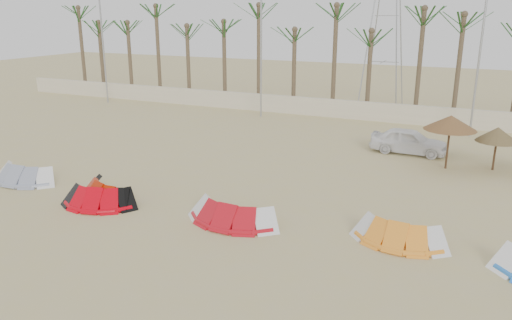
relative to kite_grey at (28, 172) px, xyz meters
The scene contains 15 objects.
ground 10.18m from the kite_grey, 15.49° to the right, with size 120.00×120.00×0.00m, color tan.
boundary_wall 21.63m from the kite_grey, 63.06° to the left, with size 60.00×0.30×1.30m, color beige.
palm_line 24.04m from the kite_grey, 63.27° to the left, with size 52.00×4.00×7.70m.
lamp_a 20.75m from the kite_grey, 120.46° to the left, with size 1.25×0.14×11.00m.
lamp_b 18.49m from the kite_grey, 77.49° to the left, with size 1.25×0.14×11.00m.
lamp_c 25.40m from the kite_grey, 44.10° to the left, with size 1.25×0.14×11.00m.
pylon 27.50m from the kite_grey, 66.87° to the left, with size 3.00×3.00×14.00m, color #A5A8AD, non-canonical shape.
kite_grey is the anchor object (origin of this frame).
kite_red_left 4.83m from the kite_grey, ahead, with size 3.46×2.39×0.90m.
kite_red_mid 5.14m from the kite_grey, ahead, with size 3.28×2.11×0.90m.
kite_red_right 10.53m from the kite_grey, ahead, with size 3.54×1.66×0.90m.
kite_orange 16.29m from the kite_grey, ahead, with size 3.18×1.74×0.90m.
parasol_left 19.70m from the kite_grey, 29.88° to the left, with size 2.47×2.47×2.63m.
parasol_right 21.81m from the kite_grey, 28.70° to the left, with size 1.96×1.96×2.11m.
car 19.02m from the kite_grey, 38.32° to the left, with size 1.61×3.99×1.36m, color white.
Camera 1 is at (8.41, -12.43, 7.39)m, focal length 35.00 mm.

